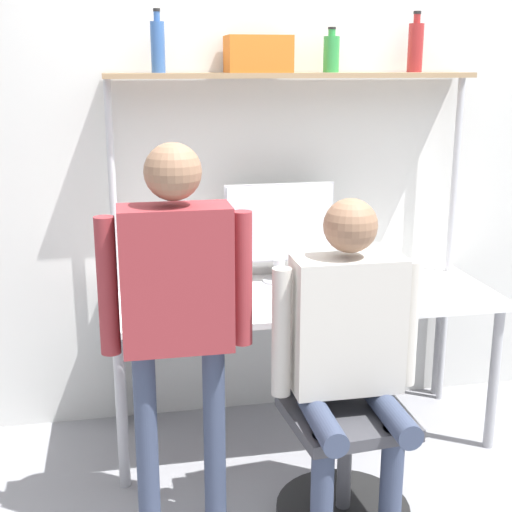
% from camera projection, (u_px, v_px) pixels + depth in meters
% --- Properties ---
extents(ground_plane, '(12.00, 12.00, 0.00)m').
position_uv_depth(ground_plane, '(320.00, 474.00, 3.33)').
color(ground_plane, gray).
extents(wall_back, '(8.00, 0.06, 2.70)m').
position_uv_depth(wall_back, '(285.00, 164.00, 3.72)').
color(wall_back, silver).
rests_on(wall_back, ground_plane).
extents(desk, '(1.91, 0.73, 0.76)m').
position_uv_depth(desk, '(302.00, 308.00, 3.51)').
color(desk, white).
rests_on(desk, ground_plane).
extents(shelf_unit, '(1.81, 0.23, 1.81)m').
position_uv_depth(shelf_unit, '(292.00, 133.00, 3.53)').
color(shelf_unit, '#997A56').
rests_on(shelf_unit, ground_plane).
extents(monitor, '(0.56, 0.17, 0.51)m').
position_uv_depth(monitor, '(279.00, 227.00, 3.62)').
color(monitor, '#B7B7BC').
rests_on(monitor, desk).
extents(laptop, '(0.29, 0.21, 0.21)m').
position_uv_depth(laptop, '(322.00, 292.00, 3.33)').
color(laptop, '#BCBCC1').
rests_on(laptop, desk).
extents(cell_phone, '(0.07, 0.15, 0.01)m').
position_uv_depth(cell_phone, '(374.00, 301.00, 3.37)').
color(cell_phone, silver).
rests_on(cell_phone, desk).
extents(office_chair, '(0.56, 0.56, 0.95)m').
position_uv_depth(office_chair, '(340.00, 451.00, 2.97)').
color(office_chair, black).
rests_on(office_chair, ground_plane).
extents(person_seated, '(0.60, 0.46, 1.36)m').
position_uv_depth(person_seated, '(349.00, 339.00, 2.79)').
color(person_seated, '#38425B').
rests_on(person_seated, ground_plane).
extents(person_standing, '(0.59, 0.21, 1.58)m').
position_uv_depth(person_standing, '(177.00, 294.00, 2.71)').
color(person_standing, '#38425B').
rests_on(person_standing, ground_plane).
extents(bottle_green, '(0.08, 0.08, 0.21)m').
position_uv_depth(bottle_green, '(331.00, 53.00, 3.46)').
color(bottle_green, '#2D8C3F').
rests_on(bottle_green, shelf_unit).
extents(bottle_red, '(0.08, 0.08, 0.29)m').
position_uv_depth(bottle_red, '(415.00, 46.00, 3.53)').
color(bottle_red, maroon).
rests_on(bottle_red, shelf_unit).
extents(bottle_blue, '(0.07, 0.07, 0.29)m').
position_uv_depth(bottle_blue, '(158.00, 46.00, 3.30)').
color(bottle_blue, '#335999').
rests_on(bottle_blue, shelf_unit).
extents(storage_box, '(0.31, 0.21, 0.17)m').
position_uv_depth(storage_box, '(258.00, 54.00, 3.40)').
color(storage_box, '#D1661E').
rests_on(storage_box, shelf_unit).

